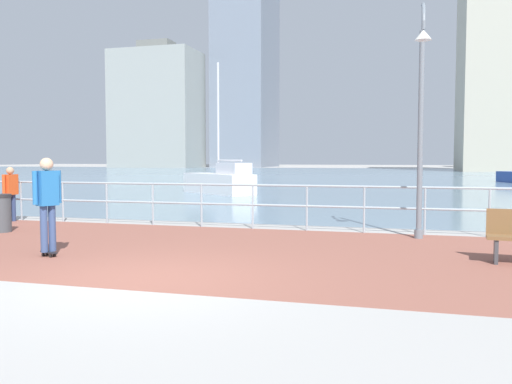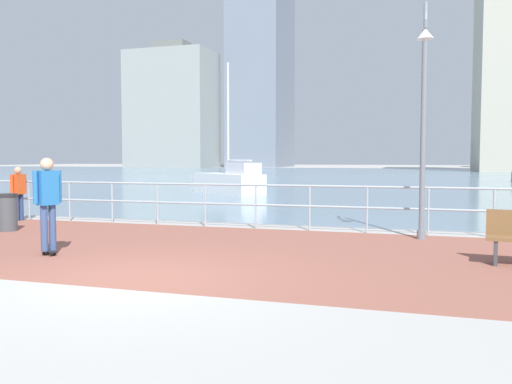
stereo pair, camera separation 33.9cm
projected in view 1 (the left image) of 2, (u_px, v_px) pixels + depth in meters
ground at (360, 179)px, 46.34m from camera, size 220.00×220.00×0.00m
brick_paving at (207, 250)px, 10.48m from camera, size 28.00×6.61×0.01m
harbor_water at (368, 175)px, 56.93m from camera, size 180.00×88.00×0.00m
waterfront_railing at (253, 198)px, 13.61m from camera, size 25.25×0.06×1.15m
lamppost at (421, 109)px, 11.66m from camera, size 0.36×0.82×5.19m
skateboarder at (47, 197)px, 9.71m from camera, size 0.41×0.54×1.81m
bystander at (11, 190)px, 15.16m from camera, size 0.28×0.56×1.56m
trash_bin at (2, 213)px, 13.00m from camera, size 0.46×0.46×0.93m
sailboat_ivory at (220, 181)px, 27.36m from camera, size 4.65×4.10×6.68m
tower_concrete at (246, 60)px, 115.05m from camera, size 11.06×16.27×47.64m
tower_glass at (498, 63)px, 76.46m from camera, size 10.23×14.46×32.66m
tower_brick at (157, 109)px, 107.30m from camera, size 16.79×10.72×25.18m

